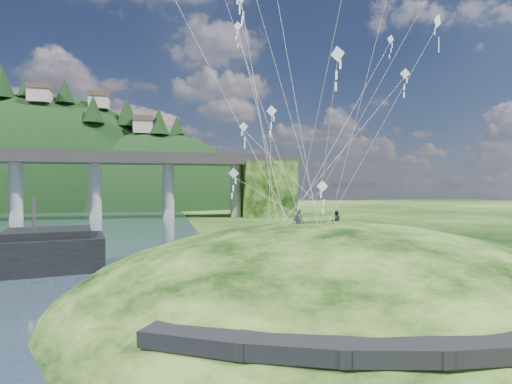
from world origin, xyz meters
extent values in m
plane|color=black|center=(0.00, 0.00, 0.00)|extent=(320.00, 320.00, 0.00)
ellipsoid|color=black|center=(8.00, 2.00, -1.50)|extent=(36.00, 32.00, 13.00)
cube|color=black|center=(-1.50, -8.00, 2.03)|extent=(4.32, 3.62, 0.71)
cube|color=black|center=(1.50, -9.65, 2.09)|extent=(4.10, 2.97, 0.61)
cube|color=black|center=(4.50, -10.65, 2.08)|extent=(3.85, 2.37, 0.62)
cube|color=black|center=(7.50, -11.10, 2.04)|extent=(3.62, 1.83, 0.66)
cylinder|color=#97958F|center=(-32.00, 70.00, 6.50)|extent=(2.60, 2.60, 13.00)
cylinder|color=#97958F|center=(-16.50, 70.00, 6.50)|extent=(2.60, 2.60, 13.00)
cylinder|color=#97958F|center=(-1.00, 70.00, 6.50)|extent=(2.60, 2.60, 13.00)
cylinder|color=#97958F|center=(14.50, 70.00, 6.50)|extent=(2.60, 2.60, 13.00)
cube|color=black|center=(22.00, 70.00, 6.50)|extent=(12.00, 11.00, 13.00)
ellipsoid|color=black|center=(-40.00, 126.00, -6.00)|extent=(96.00, 68.00, 88.00)
ellipsoid|color=black|center=(-5.00, 118.00, -10.00)|extent=(76.00, 56.00, 72.00)
cone|color=black|center=(-49.87, 114.63, 39.23)|extent=(8.01, 8.01, 10.54)
cone|color=black|center=(-42.87, 114.06, 37.88)|extent=(4.97, 4.97, 6.54)
cone|color=black|center=(-31.40, 112.04, 36.68)|extent=(5.83, 5.83, 7.67)
cone|color=black|center=(-22.45, 107.08, 30.58)|extent=(6.47, 6.47, 8.51)
cone|color=black|center=(-13.22, 113.99, 31.23)|extent=(7.13, 7.13, 9.38)
cone|color=black|center=(-3.12, 109.03, 27.87)|extent=(6.56, 6.56, 8.63)
cone|color=black|center=(2.77, 114.63, 27.68)|extent=(4.88, 4.88, 6.42)
cube|color=beige|center=(-38.00, 110.00, 34.28)|extent=(6.00, 5.00, 4.00)
cube|color=brown|center=(-38.00, 110.00, 36.98)|extent=(6.40, 5.40, 1.60)
cube|color=beige|center=(-22.00, 116.00, 34.18)|extent=(6.00, 5.00, 4.00)
cube|color=brown|center=(-22.00, 116.00, 36.88)|extent=(6.40, 5.40, 1.60)
cube|color=beige|center=(-8.00, 110.00, 25.88)|extent=(6.00, 5.00, 4.00)
cube|color=brown|center=(-8.00, 110.00, 28.58)|extent=(6.40, 5.40, 1.60)
cube|color=black|center=(-12.40, 16.09, 3.28)|extent=(7.67, 6.75, 0.68)
cylinder|color=#2D2B2B|center=(-13.51, 15.89, 4.75)|extent=(0.27, 0.27, 3.39)
cube|color=#3D2719|center=(-2.08, 6.04, 0.39)|extent=(12.26, 2.97, 0.30)
cylinder|color=#3D2719|center=(-7.26, 5.58, 0.17)|extent=(0.26, 0.26, 0.87)
cylinder|color=#3D2719|center=(-4.67, 5.81, 0.17)|extent=(0.26, 0.26, 0.87)
cylinder|color=#3D2719|center=(-2.08, 6.04, 0.17)|extent=(0.26, 0.26, 0.87)
cylinder|color=#3D2719|center=(0.51, 6.27, 0.17)|extent=(0.26, 0.26, 0.87)
cylinder|color=#3D2719|center=(3.10, 6.50, 0.17)|extent=(0.26, 0.26, 0.87)
imported|color=#23262F|center=(6.12, 2.78, 5.94)|extent=(0.86, 0.80, 1.97)
imported|color=#23262F|center=(9.66, 4.55, 5.67)|extent=(0.77, 0.60, 1.56)
cube|color=white|center=(8.70, 4.85, 7.42)|extent=(0.67, 0.59, 0.85)
cube|color=white|center=(8.70, 4.85, 6.82)|extent=(0.10, 0.08, 0.49)
cube|color=white|center=(8.70, 4.85, 6.22)|extent=(0.10, 0.08, 0.49)
cube|color=white|center=(8.70, 4.85, 5.61)|extent=(0.10, 0.08, 0.49)
cube|color=white|center=(6.12, -3.18, 14.27)|extent=(0.49, 0.66, 0.76)
cube|color=white|center=(6.12, -3.18, 13.71)|extent=(0.09, 0.08, 0.46)
cube|color=white|center=(6.12, -3.18, 13.15)|extent=(0.09, 0.08, 0.46)
cube|color=white|center=(6.12, -3.18, 12.59)|extent=(0.09, 0.08, 0.46)
cube|color=white|center=(1.49, -0.70, 17.59)|extent=(0.09, 0.05, 0.38)
cube|color=white|center=(1.49, -0.70, 17.12)|extent=(0.09, 0.05, 0.38)
cube|color=white|center=(1.49, -0.70, 16.65)|extent=(0.09, 0.05, 0.38)
cube|color=white|center=(17.91, 10.75, 20.96)|extent=(0.74, 0.21, 0.74)
cube|color=white|center=(17.91, 10.75, 20.42)|extent=(0.10, 0.06, 0.44)
cube|color=white|center=(17.91, 10.75, 19.89)|extent=(0.10, 0.06, 0.44)
cube|color=white|center=(17.91, 10.75, 19.36)|extent=(0.10, 0.06, 0.44)
cube|color=white|center=(2.34, 6.03, 8.36)|extent=(0.74, 0.26, 0.74)
cube|color=white|center=(2.34, 6.03, 7.82)|extent=(0.10, 0.02, 0.44)
cube|color=white|center=(2.34, 6.03, 7.28)|extent=(0.10, 0.02, 0.44)
cube|color=white|center=(2.34, 6.03, 6.74)|extent=(0.10, 0.02, 0.44)
cube|color=white|center=(3.25, 6.84, 11.86)|extent=(0.64, 0.28, 0.66)
cube|color=white|center=(3.25, 6.84, 11.39)|extent=(0.09, 0.03, 0.39)
cube|color=white|center=(3.25, 6.84, 10.91)|extent=(0.09, 0.03, 0.39)
cube|color=white|center=(3.25, 6.84, 10.44)|extent=(0.09, 0.03, 0.39)
cube|color=white|center=(3.59, 10.89, 20.90)|extent=(0.68, 0.35, 0.73)
cube|color=white|center=(3.59, 10.89, 20.38)|extent=(0.10, 0.04, 0.42)
cube|color=white|center=(3.59, 10.89, 19.86)|extent=(0.10, 0.04, 0.42)
cube|color=white|center=(3.59, 10.89, 19.34)|extent=(0.10, 0.04, 0.42)
cube|color=white|center=(11.48, -3.92, 16.15)|extent=(0.63, 0.34, 0.68)
cube|color=white|center=(11.48, -3.92, 15.67)|extent=(0.08, 0.07, 0.40)
cube|color=white|center=(11.48, -3.92, 15.19)|extent=(0.08, 0.07, 0.40)
cube|color=white|center=(11.48, -3.92, 14.70)|extent=(0.08, 0.07, 0.40)
cube|color=white|center=(1.97, 1.34, 18.27)|extent=(0.09, 0.07, 0.43)
cube|color=white|center=(1.97, 1.34, 17.75)|extent=(0.09, 0.07, 0.43)
cube|color=white|center=(1.97, 1.34, 17.23)|extent=(0.09, 0.07, 0.43)
cube|color=white|center=(5.18, 6.01, 12.96)|extent=(0.65, 0.50, 0.77)
cube|color=white|center=(5.18, 6.01, 12.41)|extent=(0.10, 0.06, 0.45)
cube|color=white|center=(5.18, 6.01, 11.85)|extent=(0.10, 0.06, 0.45)
cube|color=white|center=(5.18, 6.01, 11.30)|extent=(0.10, 0.06, 0.45)
cube|color=white|center=(16.89, 6.96, 16.72)|extent=(0.80, 0.28, 0.81)
cube|color=white|center=(16.89, 6.96, 16.14)|extent=(0.11, 0.03, 0.48)
cube|color=white|center=(16.89, 6.96, 15.55)|extent=(0.11, 0.03, 0.48)
cube|color=white|center=(16.89, 6.96, 14.97)|extent=(0.11, 0.03, 0.48)
camera|label=1|loc=(-2.81, -22.29, 7.51)|focal=28.00mm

